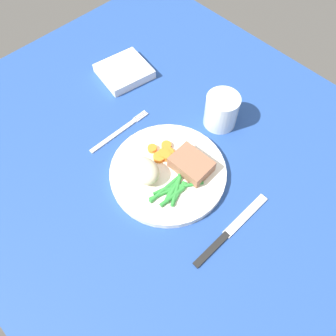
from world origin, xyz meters
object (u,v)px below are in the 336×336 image
(knife, at_px, (230,231))
(water_glass, at_px, (221,112))
(meat_portion, at_px, (193,166))
(dinner_plate, at_px, (168,172))
(fork, at_px, (119,132))
(napkin, at_px, (124,71))

(knife, bearing_deg, water_glass, 133.19)
(meat_portion, relative_size, knife, 0.40)
(dinner_plate, xyz_separation_m, knife, (0.18, -0.00, -0.01))
(dinner_plate, height_order, meat_portion, meat_portion)
(dinner_plate, bearing_deg, meat_portion, 49.40)
(dinner_plate, bearing_deg, knife, -0.93)
(dinner_plate, xyz_separation_m, meat_portion, (0.03, 0.04, 0.02))
(meat_portion, bearing_deg, water_glass, 109.81)
(meat_portion, height_order, fork, meat_portion)
(meat_portion, relative_size, water_glass, 1.02)
(meat_portion, distance_m, napkin, 0.34)
(napkin, bearing_deg, knife, -15.37)
(dinner_plate, bearing_deg, water_glass, 96.09)
(fork, bearing_deg, meat_portion, 15.65)
(fork, xyz_separation_m, water_glass, (0.14, 0.19, 0.03))
(knife, xyz_separation_m, napkin, (-0.47, 0.13, 0.01))
(fork, distance_m, knife, 0.34)
(dinner_plate, xyz_separation_m, fork, (-0.16, -0.00, -0.01))
(knife, bearing_deg, fork, 177.12)
(fork, xyz_separation_m, knife, (0.34, -0.00, -0.00))
(fork, height_order, water_glass, water_glass)
(fork, bearing_deg, napkin, 139.81)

